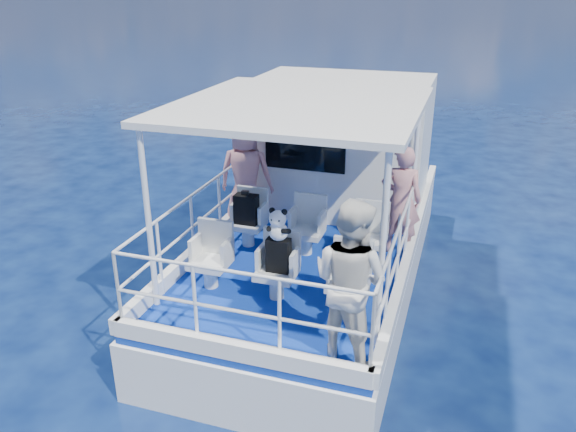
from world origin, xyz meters
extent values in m
plane|color=#071237|center=(0.00, 0.00, 0.00)|extent=(2000.00, 2000.00, 0.00)
cube|color=white|center=(0.00, 1.00, 0.00)|extent=(3.00, 7.00, 1.60)
cube|color=navy|center=(0.00, 1.00, 0.85)|extent=(2.90, 6.90, 0.10)
cube|color=white|center=(0.00, 2.30, 2.00)|extent=(2.85, 2.00, 2.20)
cube|color=white|center=(0.00, -0.20, 3.14)|extent=(3.00, 3.20, 0.08)
cylinder|color=white|center=(-1.35, -1.70, 2.00)|extent=(0.07, 0.07, 2.20)
cylinder|color=white|center=(1.35, -1.70, 2.00)|extent=(0.07, 0.07, 2.20)
cylinder|color=white|center=(-1.35, 1.20, 2.00)|extent=(0.07, 0.07, 2.20)
cylinder|color=white|center=(1.35, 1.20, 2.00)|extent=(0.07, 0.07, 2.20)
cube|color=silver|center=(-0.90, 0.20, 1.09)|extent=(0.48, 0.46, 0.38)
cube|color=silver|center=(0.00, 0.20, 1.09)|extent=(0.48, 0.46, 0.38)
cube|color=silver|center=(0.90, 0.20, 1.09)|extent=(0.48, 0.46, 0.38)
cube|color=silver|center=(-0.90, -1.10, 1.09)|extent=(0.48, 0.46, 0.38)
cube|color=silver|center=(0.00, -1.10, 1.09)|extent=(0.48, 0.46, 0.38)
cube|color=silver|center=(0.90, -1.10, 1.09)|extent=(0.48, 0.46, 0.38)
imported|color=#D18787|center=(-1.20, 0.89, 1.76)|extent=(0.70, 0.55, 1.73)
imported|color=tan|center=(1.25, 0.69, 1.70)|extent=(0.61, 0.43, 1.60)
imported|color=silver|center=(1.09, -1.95, 1.78)|extent=(1.04, 0.94, 1.76)
cube|color=black|center=(-0.89, 0.15, 1.50)|extent=(0.34, 0.19, 0.44)
cube|color=black|center=(0.03, -1.10, 1.49)|extent=(0.29, 0.16, 0.43)
cube|color=black|center=(-0.91, 0.15, 1.75)|extent=(0.10, 0.06, 0.06)
camera|label=1|loc=(2.02, -6.85, 4.56)|focal=35.00mm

